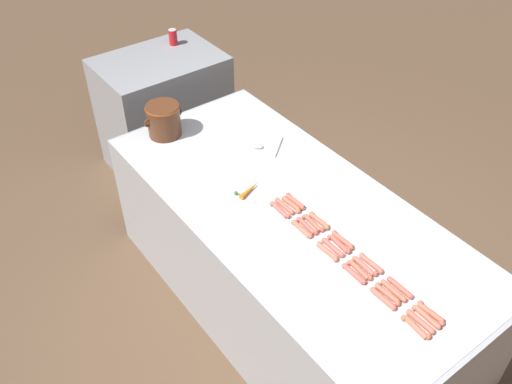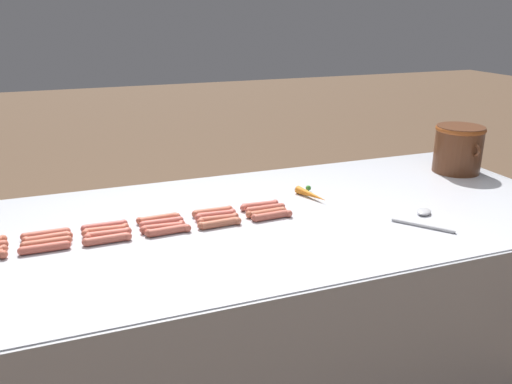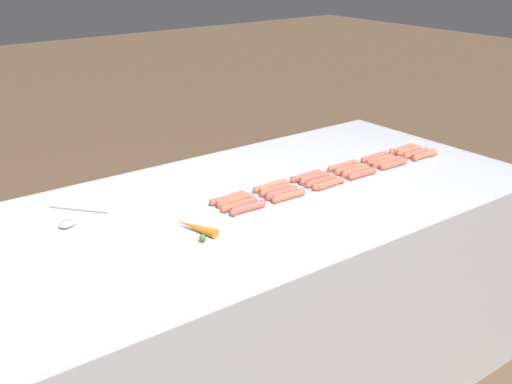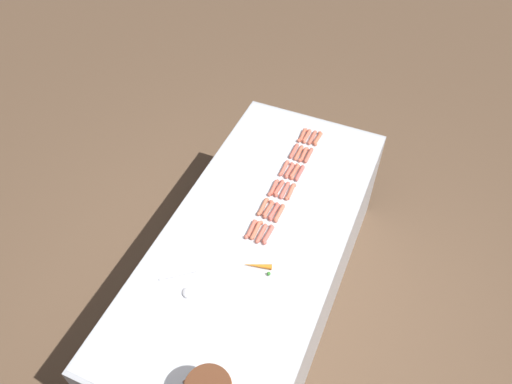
# 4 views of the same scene
# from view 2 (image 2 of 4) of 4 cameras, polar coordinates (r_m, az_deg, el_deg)

# --- Properties ---
(griddle_counter) EXTENTS (1.09, 2.41, 0.87)m
(griddle_counter) POSITION_cam_2_polar(r_m,az_deg,el_deg) (2.13, 1.17, -13.54)
(griddle_counter) COLOR #ADAFB5
(griddle_counter) RESTS_ON ground_plane
(hot_dog_1) EXTENTS (0.03, 0.16, 0.03)m
(hot_dog_1) POSITION_cam_2_polar(r_m,az_deg,el_deg) (1.88, -22.02, -4.29)
(hot_dog_1) COLOR #C35F4B
(hot_dog_1) RESTS_ON griddle_counter
(hot_dog_2) EXTENTS (0.03, 0.16, 0.03)m
(hot_dog_2) POSITION_cam_2_polar(r_m,az_deg,el_deg) (1.88, -16.26, -3.59)
(hot_dog_2) COLOR #C55950
(hot_dog_2) RESTS_ON griddle_counter
(hot_dog_3) EXTENTS (0.03, 0.16, 0.03)m
(hot_dog_3) POSITION_cam_2_polar(r_m,az_deg,el_deg) (1.90, -10.63, -2.87)
(hot_dog_3) COLOR #CD664D
(hot_dog_3) RESTS_ON griddle_counter
(hot_dog_4) EXTENTS (0.03, 0.16, 0.03)m
(hot_dog_4) POSITION_cam_2_polar(r_m,az_deg,el_deg) (1.94, -4.78, -2.13)
(hot_dog_4) COLOR #C7664C
(hot_dog_4) RESTS_ON griddle_counter
(hot_dog_5) EXTENTS (0.03, 0.16, 0.03)m
(hot_dog_5) POSITION_cam_2_polar(r_m,az_deg,el_deg) (1.99, 0.39, -1.47)
(hot_dog_5) COLOR #C05C4E
(hot_dog_5) RESTS_ON griddle_counter
(hot_dog_7) EXTENTS (0.03, 0.16, 0.03)m
(hot_dog_7) POSITION_cam_2_polar(r_m,az_deg,el_deg) (1.85, -21.85, -4.70)
(hot_dog_7) COLOR #C9634B
(hot_dog_7) RESTS_ON griddle_counter
(hot_dog_8) EXTENTS (0.04, 0.16, 0.03)m
(hot_dog_8) POSITION_cam_2_polar(r_m,az_deg,el_deg) (1.85, -16.13, -4.03)
(hot_dog_8) COLOR #CD6349
(hot_dog_8) RESTS_ON griddle_counter
(hot_dog_9) EXTENTS (0.03, 0.16, 0.03)m
(hot_dog_9) POSITION_cam_2_polar(r_m,az_deg,el_deg) (1.87, -10.31, -3.31)
(hot_dog_9) COLOR #C85E50
(hot_dog_9) RESTS_ON griddle_counter
(hot_dog_10) EXTENTS (0.04, 0.16, 0.03)m
(hot_dog_10) POSITION_cam_2_polar(r_m,az_deg,el_deg) (1.91, -4.45, -2.52)
(hot_dog_10) COLOR #C55A4D
(hot_dog_10) RESTS_ON griddle_counter
(hot_dog_11) EXTENTS (0.03, 0.16, 0.03)m
(hot_dog_11) POSITION_cam_2_polar(r_m,az_deg,el_deg) (1.96, 1.04, -1.83)
(hot_dog_11) COLOR #C65F4D
(hot_dog_11) RESTS_ON griddle_counter
(hot_dog_13) EXTENTS (0.03, 0.16, 0.03)m
(hot_dog_13) POSITION_cam_2_polar(r_m,az_deg,el_deg) (1.81, -21.96, -5.17)
(hot_dog_13) COLOR #C46349
(hot_dog_13) RESTS_ON griddle_counter
(hot_dog_14) EXTENTS (0.03, 0.16, 0.03)m
(hot_dog_14) POSITION_cam_2_polar(r_m,az_deg,el_deg) (1.81, -15.92, -4.45)
(hot_dog_14) COLOR #C9604F
(hot_dog_14) RESTS_ON griddle_counter
(hot_dog_15) EXTENTS (0.04, 0.16, 0.03)m
(hot_dog_15) POSITION_cam_2_polar(r_m,az_deg,el_deg) (1.83, -10.14, -3.79)
(hot_dog_15) COLOR #C25A48
(hot_dog_15) RESTS_ON griddle_counter
(hot_dog_16) EXTENTS (0.04, 0.16, 0.03)m
(hot_dog_16) POSITION_cam_2_polar(r_m,az_deg,el_deg) (1.87, -4.18, -2.97)
(hot_dog_16) COLOR #C05F48
(hot_dog_16) RESTS_ON griddle_counter
(hot_dog_17) EXTENTS (0.03, 0.16, 0.03)m
(hot_dog_17) POSITION_cam_2_polar(r_m,az_deg,el_deg) (1.93, 1.12, -2.24)
(hot_dog_17) COLOR #C26649
(hot_dog_17) RESTS_ON griddle_counter
(hot_dog_19) EXTENTS (0.03, 0.16, 0.03)m
(hot_dog_19) POSITION_cam_2_polar(r_m,az_deg,el_deg) (1.78, -22.13, -5.68)
(hot_dog_19) COLOR #CA5B4A
(hot_dog_19) RESTS_ON griddle_counter
(hot_dog_20) EXTENTS (0.03, 0.16, 0.03)m
(hot_dog_20) POSITION_cam_2_polar(r_m,az_deg,el_deg) (1.77, -15.98, -5.00)
(hot_dog_20) COLOR #CB624F
(hot_dog_20) RESTS_ON griddle_counter
(hot_dog_21) EXTENTS (0.03, 0.16, 0.03)m
(hot_dog_21) POSITION_cam_2_polar(r_m,az_deg,el_deg) (1.80, -9.59, -4.17)
(hot_dog_21) COLOR #C45D4B
(hot_dog_21) RESTS_ON griddle_counter
(hot_dog_22) EXTENTS (0.03, 0.16, 0.03)m
(hot_dog_22) POSITION_cam_2_polar(r_m,az_deg,el_deg) (1.83, -3.99, -3.43)
(hot_dog_22) COLOR #C0674B
(hot_dog_22) RESTS_ON griddle_counter
(hot_dog_23) EXTENTS (0.03, 0.16, 0.03)m
(hot_dog_23) POSITION_cam_2_polar(r_m,az_deg,el_deg) (1.90, 1.75, -2.60)
(hot_dog_23) COLOR #C35E4C
(hot_dog_23) RESTS_ON griddle_counter
(bean_pot) EXTENTS (0.28, 0.22, 0.22)m
(bean_pot) POSITION_cam_2_polar(r_m,az_deg,el_deg) (2.60, 21.27, 4.63)
(bean_pot) COLOR #562D19
(bean_pot) RESTS_ON griddle_counter
(serving_spoon) EXTENTS (0.23, 0.20, 0.02)m
(serving_spoon) POSITION_cam_2_polar(r_m,az_deg,el_deg) (2.00, 17.87, -2.54)
(serving_spoon) COLOR #B7B7BC
(serving_spoon) RESTS_ON griddle_counter
(carrot) EXTENTS (0.18, 0.08, 0.03)m
(carrot) POSITION_cam_2_polar(r_m,az_deg,el_deg) (2.11, 6.09, -0.27)
(carrot) COLOR orange
(carrot) RESTS_ON griddle_counter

